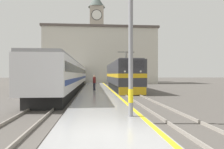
{
  "coord_description": "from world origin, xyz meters",
  "views": [
    {
      "loc": [
        -0.45,
        -7.03,
        2.19
      ],
      "look_at": [
        1.83,
        19.11,
        2.14
      ],
      "focal_mm": 35.0,
      "sensor_mm": 36.0,
      "label": 1
    }
  ],
  "objects_px": {
    "catenary_mast": "(134,24)",
    "clock_tower": "(97,36)",
    "passenger_train": "(76,75)",
    "person_on_platform": "(94,82)",
    "locomotive_train": "(121,76)"
  },
  "relations": [
    {
      "from": "catenary_mast",
      "to": "clock_tower",
      "type": "height_order",
      "value": "clock_tower"
    },
    {
      "from": "passenger_train",
      "to": "clock_tower",
      "type": "xyz_separation_m",
      "value": [
        4.12,
        25.08,
        11.5
      ]
    },
    {
      "from": "passenger_train",
      "to": "person_on_platform",
      "type": "relative_size",
      "value": 30.99
    },
    {
      "from": "passenger_train",
      "to": "clock_tower",
      "type": "bearing_deg",
      "value": 80.67
    },
    {
      "from": "locomotive_train",
      "to": "passenger_train",
      "type": "distance_m",
      "value": 11.11
    },
    {
      "from": "person_on_platform",
      "to": "clock_tower",
      "type": "relative_size",
      "value": 0.07
    },
    {
      "from": "clock_tower",
      "to": "person_on_platform",
      "type": "bearing_deg",
      "value": -91.32
    },
    {
      "from": "locomotive_train",
      "to": "catenary_mast",
      "type": "xyz_separation_m",
      "value": [
        -2.16,
        -20.94,
        2.41
      ]
    },
    {
      "from": "catenary_mast",
      "to": "passenger_train",
      "type": "bearing_deg",
      "value": 99.33
    },
    {
      "from": "catenary_mast",
      "to": "person_on_platform",
      "type": "xyz_separation_m",
      "value": [
        -1.63,
        15.77,
        -3.15
      ]
    },
    {
      "from": "passenger_train",
      "to": "catenary_mast",
      "type": "xyz_separation_m",
      "value": [
        4.86,
        -29.56,
        2.45
      ]
    },
    {
      "from": "clock_tower",
      "to": "locomotive_train",
      "type": "bearing_deg",
      "value": -85.08
    },
    {
      "from": "catenary_mast",
      "to": "person_on_platform",
      "type": "distance_m",
      "value": 16.16
    },
    {
      "from": "person_on_platform",
      "to": "passenger_train",
      "type": "bearing_deg",
      "value": 103.15
    },
    {
      "from": "passenger_train",
      "to": "person_on_platform",
      "type": "height_order",
      "value": "passenger_train"
    }
  ]
}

